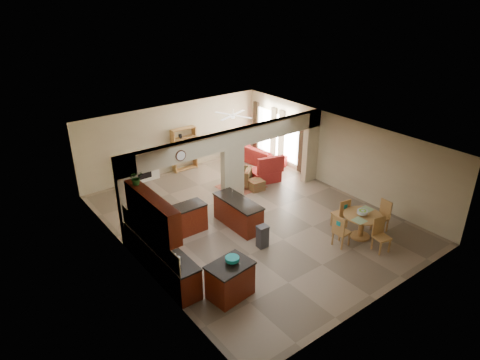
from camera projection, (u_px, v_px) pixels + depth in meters
floor at (251, 218)px, 14.17m from camera, size 10.00×10.00×0.00m
ceiling at (252, 139)px, 12.98m from camera, size 10.00×10.00×0.00m
wall_back at (174, 138)px, 17.18m from camera, size 8.00×0.00×8.00m
wall_front at (384, 253)px, 9.96m from camera, size 8.00×0.00×8.00m
wall_left at (134, 219)px, 11.39m from camera, size 0.00×10.00×10.00m
wall_right at (336, 152)px, 15.76m from camera, size 0.00×10.00×10.00m
partition_left_pier at (129, 201)px, 12.27m from camera, size 0.60×0.25×2.80m
partition_center_pier at (233, 178)px, 14.42m from camera, size 0.80×0.25×2.20m
partition_right_pier at (311, 147)px, 16.32m from camera, size 0.60×0.25×2.80m
partition_header at (232, 139)px, 13.83m from camera, size 8.00×0.25×0.60m
kitchen_counter at (166, 243)px, 12.01m from camera, size 2.52×3.29×1.48m
upper_cabinets at (152, 211)px, 10.69m from camera, size 0.35×2.40×0.90m
peninsula at (238, 213)px, 13.56m from camera, size 0.70×1.85×0.91m
wall_clock at (181, 156)px, 12.65m from camera, size 0.34×0.03×0.34m
rug at (241, 187)px, 16.34m from camera, size 1.60×1.30×0.01m
fireplace at (141, 167)px, 16.52m from camera, size 1.60×0.35×1.20m
shelving_unit at (184, 149)px, 17.46m from camera, size 1.00×0.32×1.80m
window_a at (292, 141)px, 17.49m from camera, size 0.02×0.90×1.90m
window_b at (265, 130)px, 18.72m from camera, size 0.02×0.90×1.90m
glazed_door at (278, 139)px, 18.17m from camera, size 0.02×0.70×2.10m
drape_a_left at (302, 145)px, 17.03m from camera, size 0.10×0.28×2.30m
drape_a_right at (281, 137)px, 17.90m from camera, size 0.10×0.28×2.30m
drape_b_left at (273, 134)px, 18.26m from camera, size 0.10×0.28×2.30m
drape_b_right at (256, 127)px, 19.13m from camera, size 0.10×0.28×2.30m
ceiling_fan at (233, 115)px, 16.07m from camera, size 1.00×1.00×0.10m
kitchen_island at (230, 280)px, 10.51m from camera, size 1.18×0.91×0.94m
teal_bowl at (232, 260)px, 10.34m from camera, size 0.34×0.34×0.16m
trash_can at (262, 237)px, 12.54m from camera, size 0.32×0.27×0.64m
dining_table at (362, 222)px, 12.92m from camera, size 1.15×1.15×0.78m
fruit_bowl at (362, 213)px, 12.76m from camera, size 0.32×0.32×0.17m
sofa at (259, 154)px, 18.43m from camera, size 2.55×1.25×0.72m
chaise at (264, 175)px, 16.81m from camera, size 1.26×1.11×0.43m
armchair at (240, 177)px, 16.30m from camera, size 1.11×1.11×0.73m
ottoman at (256, 185)px, 16.05m from camera, size 0.58×0.58×0.38m
plant at (136, 178)px, 10.98m from camera, size 0.36×0.32×0.38m
chair_north at (342, 212)px, 13.41m from camera, size 0.48×0.48×1.02m
chair_east at (383, 215)px, 13.28m from camera, size 0.45×0.45×1.02m
chair_south at (380, 233)px, 12.32m from camera, size 0.50×0.50×1.02m
chair_west at (340, 230)px, 12.46m from camera, size 0.45×0.45×1.02m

